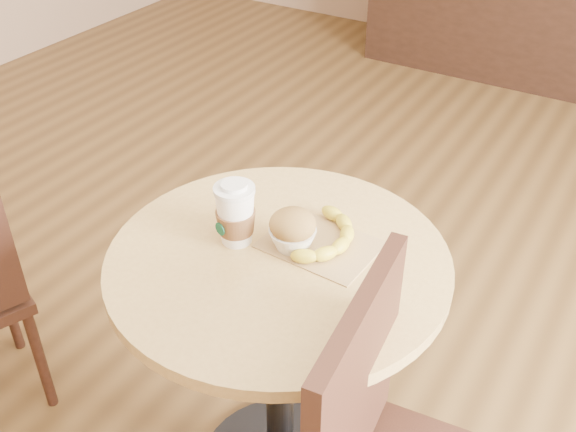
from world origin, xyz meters
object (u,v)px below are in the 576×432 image
at_px(muffin, 293,230).
at_px(coffee_cup, 236,216).
at_px(cafe_table, 279,325).
at_px(banana, 328,237).

bearing_deg(muffin, coffee_cup, -161.11).
bearing_deg(muffin, cafe_table, -106.52).
xyz_separation_m(coffee_cup, banana, (0.18, 0.09, -0.05)).
distance_m(cafe_table, muffin, 0.25).
relative_size(cafe_table, coffee_cup, 5.06).
bearing_deg(cafe_table, muffin, 73.48).
relative_size(muffin, banana, 0.45).
relative_size(cafe_table, muffin, 7.26).
distance_m(coffee_cup, banana, 0.21).
xyz_separation_m(coffee_cup, muffin, (0.12, 0.04, -0.02)).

